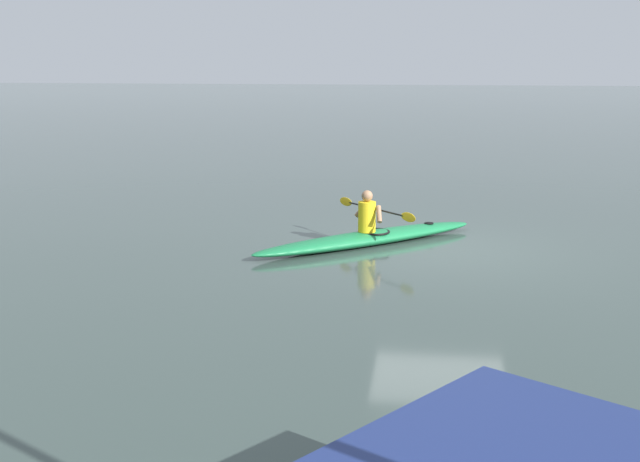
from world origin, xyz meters
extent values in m
plane|color=#384742|center=(0.00, 0.00, 0.00)|extent=(160.00, 160.00, 0.00)
ellipsoid|color=#19723F|center=(1.40, -0.27, 0.13)|extent=(4.21, 3.82, 0.26)
torus|color=black|center=(1.29, -0.37, 0.24)|extent=(0.85, 0.85, 0.04)
cylinder|color=black|center=(0.27, -1.27, 0.25)|extent=(0.18, 0.18, 0.02)
cylinder|color=yellow|center=(1.42, -0.25, 0.54)|extent=(0.33, 0.33, 0.57)
sphere|color=#936B4C|center=(1.42, -0.25, 0.94)|extent=(0.21, 0.21, 0.21)
cylinder|color=black|center=(1.27, -0.39, 0.67)|extent=(1.30, 1.46, 0.03)
ellipsoid|color=gold|center=(1.91, -1.11, 0.67)|extent=(0.29, 0.33, 0.17)
ellipsoid|color=gold|center=(0.64, 0.34, 0.67)|extent=(0.29, 0.33, 0.17)
cylinder|color=#936B4C|center=(1.54, -0.51, 0.62)|extent=(0.31, 0.19, 0.34)
cylinder|color=#936B4C|center=(1.19, -0.11, 0.62)|extent=(0.17, 0.32, 0.34)
camera|label=1|loc=(0.22, 15.18, 3.56)|focal=47.31mm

